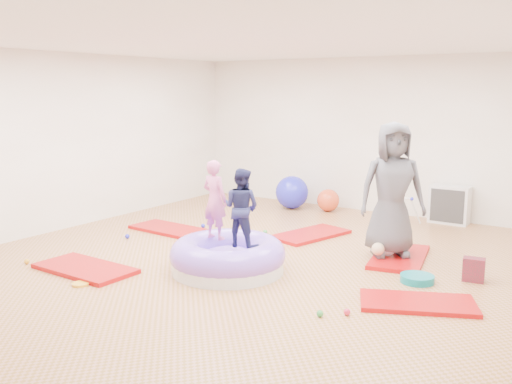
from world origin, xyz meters
The scene contains 19 objects.
room centered at (0.00, 0.00, 1.40)m, with size 7.01×8.01×2.81m.
gym_mat_front_left centered at (-1.48, -1.31, 0.03)m, with size 1.30×0.65×0.05m, color #BD0000.
gym_mat_mid_left centered at (-2.03, 0.81, 0.03)m, with size 1.21×0.61×0.05m, color #BD0000.
gym_mat_center_back centered at (0.05, 1.74, 0.03)m, with size 1.23×0.62×0.05m, color #BD0000.
gym_mat_right centered at (2.33, -0.16, 0.02)m, with size 1.17×0.59×0.05m, color #BD0000.
gym_mat_rear_right centered at (1.60, 1.33, 0.03)m, with size 1.29×0.64×0.05m, color #BD0000.
inflatable_cushion centered at (0.01, -0.35, 0.18)m, with size 1.43×1.43×0.45m.
child_pink centered at (-0.24, -0.26, 0.91)m, with size 0.36×0.24×1.00m, color #CE6098.
child_navy centered at (0.24, -0.38, 0.89)m, with size 0.46×0.36×0.95m, color #1B1D46.
adult_caregiver centered at (1.48, 1.29, 0.93)m, with size 0.86×0.56×1.76m, color #47464D.
infant centered at (1.42, 1.15, 0.16)m, with size 0.36×0.36×0.21m.
ball_pit_balls centered at (-0.55, -0.10, 0.03)m, with size 4.23×3.08×0.07m.
exercise_ball_blue centered at (-1.24, 3.39, 0.31)m, with size 0.62×0.62×0.62m, color #2325CD.
exercise_ball_orange centered at (-0.55, 3.54, 0.21)m, with size 0.41×0.41×0.41m, color #D64724.
infant_play_gym centered at (0.91, 3.11, 0.33)m, with size 0.65×0.61×0.50m.
cube_shelf centered at (1.58, 3.79, 0.32)m, with size 0.64×0.32×0.64m.
balance_disc centered at (2.10, 0.54, 0.04)m, with size 0.39×0.39×0.09m, color #0A6E77.
backpack centered at (2.63, 0.94, 0.14)m, with size 0.24×0.15×0.28m, color maroon.
yellow_toy centered at (-1.10, -1.70, 0.01)m, with size 0.19×0.19×0.03m, color gold.
Camera 1 is at (4.05, -5.80, 2.21)m, focal length 40.00 mm.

